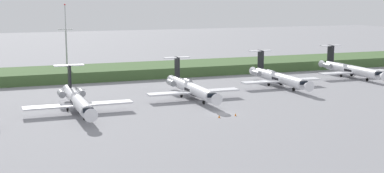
{
  "coord_description": "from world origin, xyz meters",
  "views": [
    {
      "loc": [
        -46.19,
        -103.59,
        24.7
      ],
      "look_at": [
        0.0,
        18.44,
        3.0
      ],
      "focal_mm": 51.51,
      "sensor_mm": 36.0,
      "label": 1
    }
  ],
  "objects": [
    {
      "name": "grass_berm",
      "position": [
        0.0,
        61.15,
        1.53
      ],
      "size": [
        320.0,
        20.0,
        3.07
      ],
      "primitive_type": "cube",
      "color": "#426033",
      "rests_on": "ground"
    },
    {
      "name": "regional_jet_third",
      "position": [
        0.08,
        19.08,
        2.54
      ],
      "size": [
        22.81,
        31.0,
        9.0
      ],
      "color": "white",
      "rests_on": "ground"
    },
    {
      "name": "regional_jet_fifth",
      "position": [
        57.24,
        33.99,
        2.54
      ],
      "size": [
        22.81,
        31.0,
        9.0
      ],
      "color": "white",
      "rests_on": "ground"
    },
    {
      "name": "safety_cone_mid_marker",
      "position": [
        1.68,
        -2.61,
        0.28
      ],
      "size": [
        0.44,
        0.44,
        0.55
      ],
      "primitive_type": "cone",
      "color": "orange",
      "rests_on": "ground"
    },
    {
      "name": "safety_cone_front_marker",
      "position": [
        -2.2,
        -3.04,
        0.28
      ],
      "size": [
        0.44,
        0.44,
        0.55
      ],
      "primitive_type": "cone",
      "color": "orange",
      "rests_on": "ground"
    },
    {
      "name": "ground_plane",
      "position": [
        0.0,
        30.0,
        0.0
      ],
      "size": [
        500.0,
        500.0,
        0.0
      ],
      "primitive_type": "plane",
      "color": "gray"
    },
    {
      "name": "antenna_mast",
      "position": [
        -22.82,
        66.37,
        9.21
      ],
      "size": [
        4.4,
        0.5,
        22.15
      ],
      "color": "#B2B2B7",
      "rests_on": "ground"
    },
    {
      "name": "regional_jet_second",
      "position": [
        -28.29,
        12.8,
        2.54
      ],
      "size": [
        22.81,
        31.0,
        9.0
      ],
      "color": "white",
      "rests_on": "ground"
    },
    {
      "name": "regional_jet_fourth",
      "position": [
        28.44,
        26.96,
        2.54
      ],
      "size": [
        22.81,
        31.0,
        9.0
      ],
      "color": "white",
      "rests_on": "ground"
    }
  ]
}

